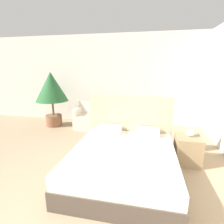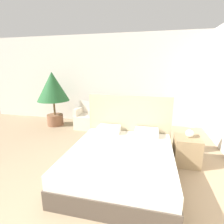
{
  "view_description": "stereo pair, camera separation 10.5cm",
  "coord_description": "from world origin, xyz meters",
  "px_view_note": "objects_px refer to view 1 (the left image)",
  "views": [
    {
      "loc": [
        0.94,
        -1.59,
        1.84
      ],
      "look_at": [
        0.05,
        2.71,
        0.73
      ],
      "focal_mm": 28.0,
      "sensor_mm": 36.0,
      "label": 1
    },
    {
      "loc": [
        1.05,
        -1.57,
        1.84
      ],
      "look_at": [
        0.05,
        2.71,
        0.73
      ],
      "focal_mm": 28.0,
      "sensor_mm": 36.0,
      "label": 2
    }
  ],
  "objects_px": {
    "potted_palm": "(51,90)",
    "nightstand": "(187,150)",
    "side_table": "(100,122)",
    "bed": "(124,160)",
    "armchair_near_window_left": "(85,119)",
    "armchair_near_window_right": "(114,121)",
    "table_lamp": "(192,121)"
  },
  "relations": [
    {
      "from": "armchair_near_window_left",
      "to": "armchair_near_window_right",
      "type": "bearing_deg",
      "value": 0.73
    },
    {
      "from": "armchair_near_window_right",
      "to": "nightstand",
      "type": "bearing_deg",
      "value": -38.8
    },
    {
      "from": "armchair_near_window_left",
      "to": "armchair_near_window_right",
      "type": "distance_m",
      "value": 0.93
    },
    {
      "from": "potted_palm",
      "to": "armchair_near_window_right",
      "type": "bearing_deg",
      "value": -0.33
    },
    {
      "from": "potted_palm",
      "to": "armchair_near_window_left",
      "type": "bearing_deg",
      "value": -0.6
    },
    {
      "from": "bed",
      "to": "side_table",
      "type": "relative_size",
      "value": 4.52
    },
    {
      "from": "nightstand",
      "to": "potted_palm",
      "type": "bearing_deg",
      "value": 157.24
    },
    {
      "from": "bed",
      "to": "armchair_near_window_left",
      "type": "height_order",
      "value": "bed"
    },
    {
      "from": "potted_palm",
      "to": "nightstand",
      "type": "xyz_separation_m",
      "value": [
        3.79,
        -1.59,
        -0.9
      ]
    },
    {
      "from": "bed",
      "to": "table_lamp",
      "type": "distance_m",
      "value": 1.5
    },
    {
      "from": "armchair_near_window_left",
      "to": "bed",
      "type": "bearing_deg",
      "value": -54.87
    },
    {
      "from": "armchair_near_window_left",
      "to": "potted_palm",
      "type": "height_order",
      "value": "potted_palm"
    },
    {
      "from": "armchair_near_window_left",
      "to": "side_table",
      "type": "bearing_deg",
      "value": 4.15
    },
    {
      "from": "nightstand",
      "to": "side_table",
      "type": "relative_size",
      "value": 1.26
    },
    {
      "from": "bed",
      "to": "armchair_near_window_right",
      "type": "height_order",
      "value": "bed"
    },
    {
      "from": "armchair_near_window_right",
      "to": "nightstand",
      "type": "distance_m",
      "value": 2.38
    },
    {
      "from": "armchair_near_window_right",
      "to": "table_lamp",
      "type": "distance_m",
      "value": 2.45
    },
    {
      "from": "potted_palm",
      "to": "side_table",
      "type": "bearing_deg",
      "value": 0.6
    },
    {
      "from": "side_table",
      "to": "bed",
      "type": "bearing_deg",
      "value": -64.77
    },
    {
      "from": "armchair_near_window_right",
      "to": "side_table",
      "type": "height_order",
      "value": "armchair_near_window_right"
    },
    {
      "from": "table_lamp",
      "to": "side_table",
      "type": "bearing_deg",
      "value": 145.18
    },
    {
      "from": "potted_palm",
      "to": "side_table",
      "type": "distance_m",
      "value": 1.82
    },
    {
      "from": "potted_palm",
      "to": "nightstand",
      "type": "relative_size",
      "value": 3.15
    },
    {
      "from": "potted_palm",
      "to": "nightstand",
      "type": "bearing_deg",
      "value": -22.76
    },
    {
      "from": "table_lamp",
      "to": "side_table",
      "type": "distance_m",
      "value": 2.84
    },
    {
      "from": "bed",
      "to": "armchair_near_window_left",
      "type": "xyz_separation_m",
      "value": [
        -1.53,
        2.23,
        -0.01
      ]
    },
    {
      "from": "armchair_near_window_left",
      "to": "nightstand",
      "type": "distance_m",
      "value": 3.13
    },
    {
      "from": "armchair_near_window_left",
      "to": "nightstand",
      "type": "xyz_separation_m",
      "value": [
        2.71,
        -1.58,
        -0.0
      ]
    },
    {
      "from": "armchair_near_window_left",
      "to": "table_lamp",
      "type": "relative_size",
      "value": 1.67
    },
    {
      "from": "nightstand",
      "to": "side_table",
      "type": "distance_m",
      "value": 2.76
    },
    {
      "from": "potted_palm",
      "to": "nightstand",
      "type": "height_order",
      "value": "potted_palm"
    },
    {
      "from": "table_lamp",
      "to": "armchair_near_window_right",
      "type": "bearing_deg",
      "value": 139.33
    }
  ]
}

